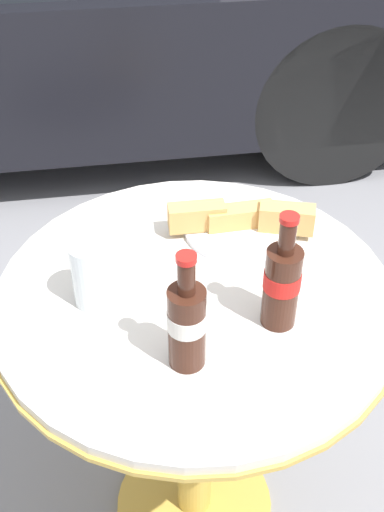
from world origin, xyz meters
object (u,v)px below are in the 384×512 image
Objects in this scene: cola_bottle_left at (187,323)px; drinking_glass at (93,275)px; lunch_plate_near at (241,222)px; bistro_table at (195,355)px; cola_bottle_right at (282,283)px.

drinking_glass is (-0.14, 0.17, -0.03)m from cola_bottle_left.
lunch_plate_near is (0.30, 0.16, -0.03)m from drinking_glass.
cola_bottle_left reaches higher than bistro_table.
bistro_table is at bearing 142.23° from cola_bottle_right.
cola_bottle_right is (0.13, -0.10, 0.27)m from bistro_table.
cola_bottle_left reaches higher than drinking_glass.
cola_bottle_right is at bearing -37.77° from bistro_table.
cola_bottle_left is 0.76× the size of lunch_plate_near.
cola_bottle_right is (0.17, 0.07, 0.00)m from cola_bottle_left.
drinking_glass is at bearing 179.78° from bistro_table.
cola_bottle_right reaches higher than cola_bottle_left.
cola_bottle_right reaches higher than lunch_plate_near.
cola_bottle_left is 1.75× the size of drinking_glass.
cola_bottle_right reaches higher than bistro_table.
lunch_plate_near is (0.16, 0.33, -0.06)m from cola_bottle_left.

